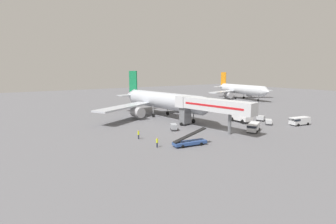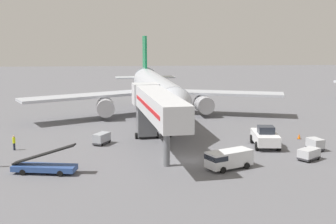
# 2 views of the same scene
# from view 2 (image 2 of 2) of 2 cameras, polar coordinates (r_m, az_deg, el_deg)

# --- Properties ---
(ground_plane) EXTENTS (300.00, 300.00, 0.00)m
(ground_plane) POSITION_cam_2_polar(r_m,az_deg,el_deg) (49.63, 2.63, -6.27)
(ground_plane) COLOR slate
(airplane_at_gate) EXTENTS (44.36, 40.14, 13.60)m
(airplane_at_gate) POSITION_cam_2_polar(r_m,az_deg,el_deg) (72.79, -1.57, 2.81)
(airplane_at_gate) COLOR #B7BCC6
(airplane_at_gate) RESTS_ON ground
(jet_bridge) EXTENTS (6.04, 21.08, 7.40)m
(jet_bridge) POSITION_cam_2_polar(r_m,az_deg,el_deg) (52.09, -1.54, 0.83)
(jet_bridge) COLOR silver
(jet_bridge) RESTS_ON ground
(pushback_tug) EXTENTS (3.46, 6.08, 2.69)m
(pushback_tug) POSITION_cam_2_polar(r_m,az_deg,el_deg) (56.52, 12.44, -3.16)
(pushback_tug) COLOR white
(pushback_tug) RESTS_ON ground
(belt_loader_truck) EXTENTS (6.67, 2.94, 3.12)m
(belt_loader_truck) POSITION_cam_2_polar(r_m,az_deg,el_deg) (46.68, -15.67, -6.73)
(belt_loader_truck) COLOR #2D4C8E
(belt_loader_truck) RESTS_ON ground
(service_van_far_left) EXTENTS (5.36, 4.01, 1.92)m
(service_van_far_left) POSITION_cam_2_polar(r_m,az_deg,el_deg) (46.75, 7.74, -5.97)
(service_van_far_left) COLOR silver
(service_van_far_left) RESTS_ON ground
(baggage_cart_mid_right) EXTENTS (2.91, 2.70, 1.30)m
(baggage_cart_mid_right) POSITION_cam_2_polar(r_m,az_deg,el_deg) (52.02, 17.73, -5.15)
(baggage_cart_mid_right) COLOR #38383D
(baggage_cart_mid_right) RESTS_ON ground
(baggage_cart_rear_left) EXTENTS (1.82, 2.31, 1.47)m
(baggage_cart_rear_left) POSITION_cam_2_polar(r_m,az_deg,el_deg) (56.47, 18.47, -3.92)
(baggage_cart_rear_left) COLOR #38383D
(baggage_cart_rear_left) RESTS_ON ground
(baggage_cart_outer_right) EXTENTS (2.28, 2.78, 1.45)m
(baggage_cart_outer_right) POSITION_cam_2_polar(r_m,az_deg,el_deg) (57.12, -8.57, -3.36)
(baggage_cart_outer_right) COLOR #38383D
(baggage_cart_outer_right) RESTS_ON ground
(ground_crew_worker_midground) EXTENTS (0.42, 0.42, 1.83)m
(ground_crew_worker_midground) POSITION_cam_2_polar(r_m,az_deg,el_deg) (56.82, -19.26, -3.72)
(ground_crew_worker_midground) COLOR #1E2333
(ground_crew_worker_midground) RESTS_ON ground
(safety_cone_alpha) EXTENTS (0.49, 0.49, 0.74)m
(safety_cone_alpha) POSITION_cam_2_polar(r_m,az_deg,el_deg) (62.04, 16.57, -3.02)
(safety_cone_alpha) COLOR black
(safety_cone_alpha) RESTS_ON ground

